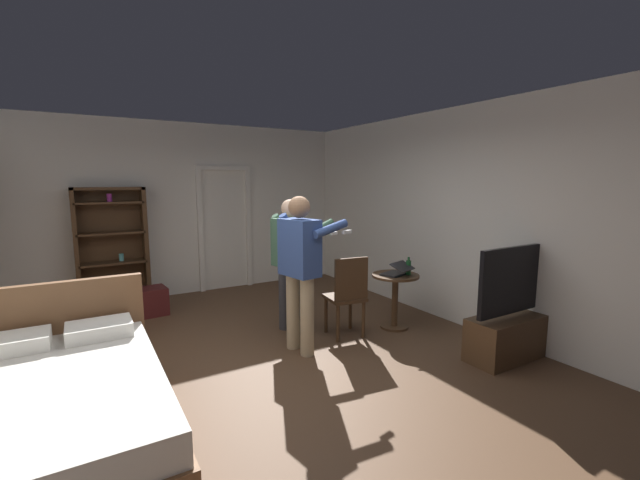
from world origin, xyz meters
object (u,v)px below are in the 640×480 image
object	(u,v)px
bed	(59,413)
bottle_on_table	(408,267)
bookshelf	(112,243)
wooden_chair	(347,293)
laptop	(397,271)
person_blue_shirt	(300,263)
person_striped_shirt	(292,256)
tv_flatscreen	(514,325)
suitcase_dark	(144,302)
side_table	(395,292)

from	to	relation	value
bed	bottle_on_table	distance (m)	3.84
bookshelf	wooden_chair	size ratio (longest dim) A/B	1.80
laptop	person_blue_shirt	world-z (taller)	person_blue_shirt
laptop	person_blue_shirt	xyz separation A→B (m)	(-1.36, 0.02, 0.25)
person_striped_shirt	tv_flatscreen	bearing A→B (deg)	-47.72
bookshelf	tv_flatscreen	world-z (taller)	bookshelf
bottle_on_table	person_striped_shirt	world-z (taller)	person_striped_shirt
bottle_on_table	suitcase_dark	distance (m)	3.66
person_blue_shirt	wooden_chair	bearing A→B (deg)	6.02
bed	laptop	distance (m)	3.68
bottle_on_table	person_striped_shirt	size ratio (longest dim) A/B	0.13
bottle_on_table	wooden_chair	distance (m)	0.89
side_table	tv_flatscreen	bearing A→B (deg)	-68.62
bookshelf	tv_flatscreen	bearing A→B (deg)	-50.03
bed	laptop	size ratio (longest dim) A/B	5.10
laptop	bottle_on_table	world-z (taller)	bottle_on_table
tv_flatscreen	person_blue_shirt	distance (m)	2.38
tv_flatscreen	side_table	world-z (taller)	tv_flatscreen
bed	laptop	world-z (taller)	bed
bed	side_table	bearing A→B (deg)	10.97
laptop	suitcase_dark	size ratio (longest dim) A/B	0.68
laptop	suitcase_dark	bearing A→B (deg)	140.89
bottle_on_table	person_blue_shirt	xyz separation A→B (m)	(-1.52, 0.06, 0.21)
side_table	suitcase_dark	bearing A→B (deg)	141.59
laptop	person_striped_shirt	size ratio (longest dim) A/B	0.25
wooden_chair	person_striped_shirt	distance (m)	0.82
bed	laptop	bearing A→B (deg)	10.39
bookshelf	person_blue_shirt	world-z (taller)	bookshelf
bookshelf	bottle_on_table	bearing A→B (deg)	-43.31
person_striped_shirt	suitcase_dark	distance (m)	2.32
bed	bookshelf	bearing A→B (deg)	80.30
bookshelf	person_striped_shirt	distance (m)	2.95
laptop	tv_flatscreen	bearing A→B (deg)	-67.36
bookshelf	person_striped_shirt	size ratio (longest dim) A/B	1.08
side_table	person_striped_shirt	size ratio (longest dim) A/B	0.42
person_blue_shirt	laptop	bearing A→B (deg)	-0.80
suitcase_dark	side_table	bearing A→B (deg)	-43.44
tv_flatscreen	person_blue_shirt	size ratio (longest dim) A/B	0.70
tv_flatscreen	person_blue_shirt	xyz separation A→B (m)	(-1.89, 1.29, 0.65)
side_table	wooden_chair	world-z (taller)	wooden_chair
bottle_on_table	person_blue_shirt	size ratio (longest dim) A/B	0.13
bookshelf	person_striped_shirt	world-z (taller)	bookshelf
person_blue_shirt	suitcase_dark	size ratio (longest dim) A/B	2.87
bottle_on_table	wooden_chair	world-z (taller)	wooden_chair
wooden_chair	suitcase_dark	world-z (taller)	wooden_chair
person_blue_shirt	person_striped_shirt	world-z (taller)	person_blue_shirt
laptop	person_blue_shirt	size ratio (longest dim) A/B	0.24
bookshelf	suitcase_dark	world-z (taller)	bookshelf
person_striped_shirt	bookshelf	bearing A→B (deg)	127.99
bottle_on_table	tv_flatscreen	bearing A→B (deg)	-73.13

